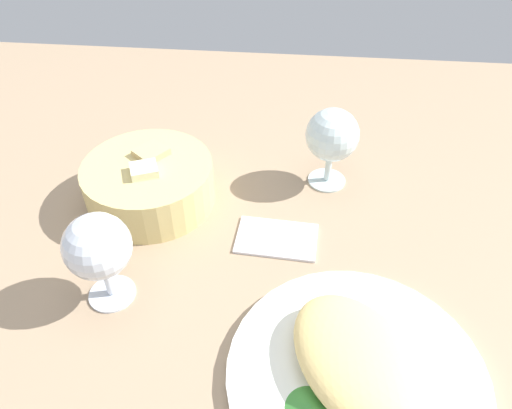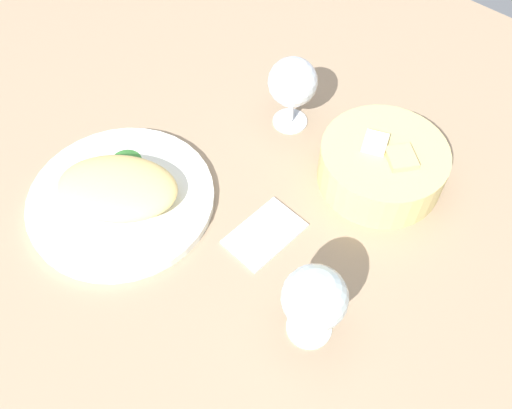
{
  "view_description": "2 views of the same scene",
  "coord_description": "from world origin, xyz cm",
  "views": [
    {
      "loc": [
        -34.96,
        -1.66,
        48.14
      ],
      "look_at": [
        13.99,
        3.12,
        3.85
      ],
      "focal_mm": 33.9,
      "sensor_mm": 36.0,
      "label": 1
    },
    {
      "loc": [
        38.32,
        -32.53,
        66.34
      ],
      "look_at": [
        9.75,
        -0.07,
        5.91
      ],
      "focal_mm": 38.63,
      "sensor_mm": 36.0,
      "label": 2
    }
  ],
  "objects": [
    {
      "name": "bread_basket",
      "position": [
        17.83,
        19.13,
        3.37
      ],
      "size": [
        18.74,
        18.74,
        7.7
      ],
      "color": "#D0BB74",
      "rests_on": "ground_plane"
    },
    {
      "name": "plate",
      "position": [
        -8.32,
        -9.68,
        0.7
      ],
      "size": [
        27.48,
        27.48,
        1.4
      ],
      "primitive_type": "cylinder",
      "color": "white",
      "rests_on": "ground_plane"
    },
    {
      "name": "omelette",
      "position": [
        -8.32,
        -9.68,
        3.46
      ],
      "size": [
        21.21,
        19.42,
        4.13
      ],
      "primitive_type": "ellipsoid",
      "rotation": [
        0.0,
        0.0,
        0.57
      ],
      "color": "#EECE7C",
      "rests_on": "plate"
    },
    {
      "name": "wine_glass_near",
      "position": [
        24.85,
        -6.99,
        8.28
      ],
      "size": [
        7.91,
        7.91,
        12.61
      ],
      "color": "silver",
      "rests_on": "ground_plane"
    },
    {
      "name": "lettuce_garnish",
      "position": [
        -12.79,
        -4.77,
        1.97
      ],
      "size": [
        4.93,
        4.93,
        1.13
      ],
      "primitive_type": "cone",
      "color": "#3A8535",
      "rests_on": "plate"
    },
    {
      "name": "ground_plane",
      "position": [
        0.0,
        0.0,
        -1.0
      ],
      "size": [
        140.0,
        140.0,
        2.0
      ],
      "primitive_type": "cube",
      "color": "#9C8266"
    },
    {
      "name": "folded_napkin",
      "position": [
        11.36,
        0.22,
        0.4
      ],
      "size": [
        7.67,
        11.41,
        0.8
      ],
      "primitive_type": "cube",
      "rotation": [
        0.0,
        0.0,
        1.51
      ],
      "color": "silver",
      "rests_on": "ground_plane"
    },
    {
      "name": "wine_glass_far",
      "position": [
        -0.32,
        19.55,
        8.3
      ],
      "size": [
        7.75,
        7.75,
        12.56
      ],
      "color": "silver",
      "rests_on": "ground_plane"
    }
  ]
}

